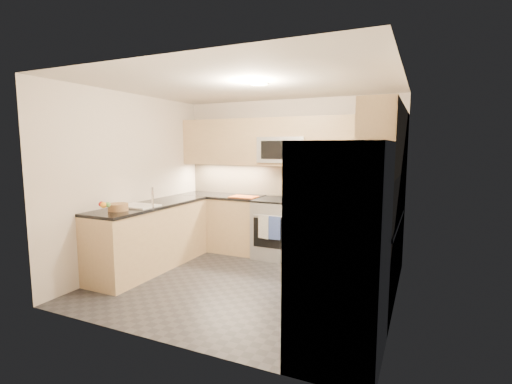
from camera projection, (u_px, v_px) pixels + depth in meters
name	position (u px, v px, depth m)	size (l,w,h in m)	color
floor	(245.00, 284.00, 4.77)	(3.60, 3.20, 0.00)	#25252A
ceiling	(244.00, 84.00, 4.46)	(3.60, 3.20, 0.02)	beige
wall_back	(288.00, 177.00, 6.06)	(3.60, 0.02, 2.50)	beige
wall_front	(161.00, 206.00, 3.17)	(3.60, 0.02, 2.50)	beige
wall_left	(133.00, 181.00, 5.36)	(0.02, 3.20, 2.50)	beige
wall_right	(398.00, 195.00, 3.87)	(0.02, 3.20, 2.50)	beige
base_cab_back_left	(221.00, 223.00, 6.33)	(1.42, 0.60, 0.90)	tan
base_cab_back_right	(350.00, 236.00, 5.43)	(1.42, 0.60, 0.90)	tan
base_cab_right	(368.00, 261.00, 4.23)	(0.60, 1.70, 0.90)	tan
base_cab_peninsula	(151.00, 238.00, 5.33)	(0.60, 2.00, 0.90)	tan
countertop_back_left	(221.00, 196.00, 6.28)	(1.42, 0.63, 0.04)	black
countertop_back_right	(351.00, 204.00, 5.38)	(1.42, 0.63, 0.04)	black
countertop_right	(370.00, 221.00, 4.17)	(0.63, 1.70, 0.04)	black
countertop_peninsula	(150.00, 205.00, 5.27)	(0.63, 2.00, 0.04)	black
upper_cab_back	(284.00, 142.00, 5.83)	(3.60, 0.35, 0.75)	tan
upper_cab_right	(386.00, 140.00, 4.12)	(0.35, 1.95, 0.75)	tan
backsplash_back	(288.00, 181.00, 6.06)	(3.60, 0.01, 0.51)	tan
backsplash_right	(400.00, 195.00, 4.28)	(0.01, 2.30, 0.51)	tan
gas_range	(280.00, 229.00, 5.86)	(0.76, 0.65, 0.91)	#96999D
range_cooktop	(281.00, 200.00, 5.80)	(0.76, 0.65, 0.03)	black
oven_door_glass	(272.00, 234.00, 5.56)	(0.62, 0.02, 0.45)	black
oven_handle	(272.00, 216.00, 5.51)	(0.02, 0.02, 0.60)	#B2B5BA
microwave	(284.00, 150.00, 5.82)	(0.76, 0.40, 0.40)	#ADB1B5
microwave_door	(279.00, 150.00, 5.64)	(0.60, 0.01, 0.28)	black
refrigerator	(341.00, 252.00, 3.02)	(0.70, 0.90, 1.80)	#93969A
fridge_handle_left	(291.00, 247.00, 3.00)	(0.02, 0.02, 1.20)	#B2B5BA
fridge_handle_right	(304.00, 237.00, 3.33)	(0.02, 0.02, 1.20)	#B2B5BA
sink_basin	(138.00, 211.00, 5.05)	(0.52, 0.38, 0.16)	white
faucet	(153.00, 197.00, 4.92)	(0.03, 0.03, 0.28)	silver
utensil_bowl	(384.00, 200.00, 5.06)	(0.28, 0.28, 0.16)	#5ABA4F
cutting_board	(244.00, 197.00, 5.97)	(0.42, 0.30, 0.01)	#BF4A12
fruit_basket	(118.00, 207.00, 4.72)	(0.25, 0.25, 0.09)	#A57B4D
fruit_apple	(101.00, 204.00, 4.53)	(0.06, 0.06, 0.06)	#9F1212
fruit_pear	(108.00, 205.00, 4.48)	(0.06, 0.06, 0.06)	#61B04B
dish_towel_check	(263.00, 227.00, 5.57)	(0.19, 0.02, 0.35)	silver
dish_towel_blue	(274.00, 228.00, 5.50)	(0.19, 0.02, 0.35)	#33478D
fruit_orange	(104.00, 205.00, 4.46)	(0.07, 0.07, 0.07)	#FF9E1C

